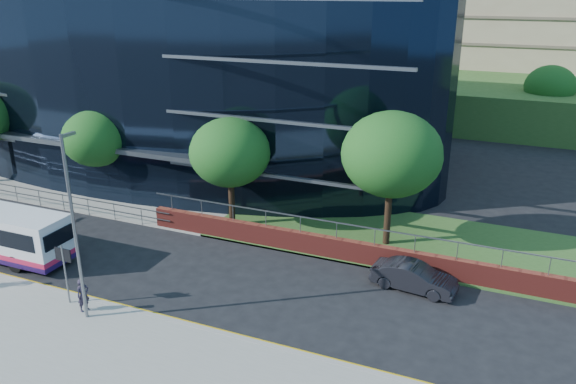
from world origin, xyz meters
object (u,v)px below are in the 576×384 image
at_px(tree_dist_e, 550,87).
at_px(pedestrian, 83,295).
at_px(tree_far_d, 392,154).
at_px(street_sign, 64,262).
at_px(tree_far_c, 230,152).
at_px(tree_far_b, 96,138).
at_px(streetlight_east, 74,224).
at_px(parked_car, 414,277).

xyz_separation_m(tree_dist_e, pedestrian, (-18.42, -41.84, -3.64)).
distance_m(tree_far_d, tree_dist_e, 31.06).
bearing_deg(pedestrian, tree_dist_e, -4.35).
distance_m(street_sign, tree_far_c, 11.14).
xyz_separation_m(tree_far_c, tree_dist_e, (17.00, 31.00, 0.00)).
relative_size(tree_far_b, tree_far_d, 0.81).
relative_size(tree_far_c, streetlight_east, 0.81).
distance_m(tree_far_d, streetlight_east, 15.77).
height_order(parked_car, pedestrian, pedestrian).
xyz_separation_m(tree_far_b, tree_dist_e, (27.00, 30.50, 0.33)).
bearing_deg(tree_dist_e, parked_car, -99.42).
height_order(tree_far_b, streetlight_east, streetlight_east).
bearing_deg(pedestrian, street_sign, 96.20).
height_order(tree_dist_e, streetlight_east, streetlight_east).
xyz_separation_m(tree_far_c, streetlight_east, (-1.00, -11.17, -0.10)).
relative_size(street_sign, parked_car, 0.71).
relative_size(tree_far_b, tree_dist_e, 0.93).
relative_size(tree_dist_e, streetlight_east, 0.81).
bearing_deg(tree_far_b, tree_dist_e, 48.48).
relative_size(tree_far_d, tree_dist_e, 1.14).
height_order(tree_far_c, pedestrian, tree_far_c).
bearing_deg(streetlight_east, tree_dist_e, 66.89).
bearing_deg(tree_dist_e, streetlight_east, -113.11).
bearing_deg(tree_far_c, parked_car, -15.89).
bearing_deg(tree_far_b, pedestrian, -52.90).
height_order(tree_far_c, parked_car, tree_far_c).
xyz_separation_m(tree_far_b, parked_car, (21.32, -3.72, -3.56)).
bearing_deg(streetlight_east, tree_far_d, 50.60).
relative_size(tree_far_d, parked_car, 1.88).
bearing_deg(streetlight_east, tree_far_b, 127.63).
distance_m(tree_far_c, tree_dist_e, 35.36).
distance_m(tree_far_c, streetlight_east, 11.22).
xyz_separation_m(tree_far_c, parked_car, (11.32, -3.22, -3.88)).
bearing_deg(parked_car, pedestrian, 127.12).
bearing_deg(tree_far_d, tree_far_b, -178.49).
distance_m(tree_dist_e, parked_car, 34.91).
bearing_deg(parked_car, street_sign, 124.30).
bearing_deg(tree_far_c, pedestrian, -97.47).
distance_m(tree_far_b, streetlight_east, 14.74).
relative_size(tree_far_b, tree_far_c, 0.93).
distance_m(tree_far_c, pedestrian, 11.52).
height_order(tree_far_d, parked_car, tree_far_d).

